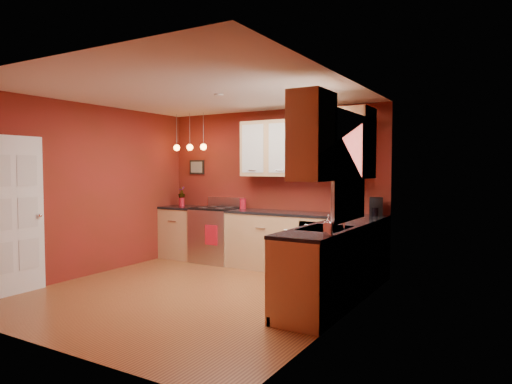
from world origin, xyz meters
The scene contains 27 objects.
floor centered at (0.00, 0.00, 0.00)m, with size 4.20×4.20×0.00m, color #9B5D2D.
ceiling centered at (0.00, 0.00, 2.60)m, with size 4.00×4.20×0.02m, color beige.
wall_back centered at (0.00, 2.10, 1.30)m, with size 4.00×0.02×2.60m, color maroon.
wall_front centered at (0.00, -2.10, 1.30)m, with size 4.00×0.02×2.60m, color maroon.
wall_left centered at (-2.00, 0.00, 1.30)m, with size 0.02×4.20×2.60m, color maroon.
wall_right centered at (2.00, 0.00, 1.30)m, with size 0.02×4.20×2.60m, color maroon.
base_cabinets_back_left centered at (-1.65, 1.80, 0.45)m, with size 0.70×0.60×0.90m, color tan.
base_cabinets_back_right centered at (0.73, 1.80, 0.45)m, with size 2.54×0.60×0.90m, color tan.
base_cabinets_right centered at (1.70, 0.45, 0.45)m, with size 0.60×2.10×0.90m, color tan.
counter_back_left centered at (-1.65, 1.80, 0.92)m, with size 0.70×0.62×0.04m, color black.
counter_back_right centered at (0.73, 1.80, 0.92)m, with size 2.54×0.62×0.04m, color black.
counter_right centered at (1.70, 0.45, 0.92)m, with size 0.62×2.10×0.04m, color black.
gas_range centered at (-0.92, 1.80, 0.48)m, with size 0.76×0.64×1.11m.
dishwasher_front centered at (1.10, 1.51, 0.45)m, with size 0.60×0.02×0.80m, color #ADACB1.
sink centered at (1.70, 0.30, 0.92)m, with size 0.50×0.70×0.33m.
window centered at (1.97, 0.30, 1.69)m, with size 0.06×1.02×1.22m.
door_left_wall centered at (-1.97, -1.20, 1.03)m, with size 0.12×0.82×2.05m.
upper_cabinets_back centered at (0.60, 1.93, 1.95)m, with size 2.00×0.35×0.90m, color tan.
upper_cabinets_right centered at (1.82, 0.32, 1.95)m, with size 0.35×1.95×0.90m, color tan.
wall_picture centered at (-1.55, 2.08, 1.65)m, with size 0.32×0.03×0.26m, color black.
pendant_lights centered at (-1.45, 1.75, 2.01)m, with size 0.71×0.11×0.66m.
red_canister centered at (-0.45, 1.92, 1.03)m, with size 0.12×0.12×0.18m.
red_vase centered at (-1.69, 1.80, 1.02)m, with size 0.10×0.10×0.15m, color #B51322.
flowers centered at (-1.69, 1.80, 1.19)m, with size 0.13×0.13×0.22m, color #B51322.
coffee_maker centered at (1.83, 1.91, 1.06)m, with size 0.22×0.22×0.27m.
soap_pump centered at (1.95, -0.25, 1.04)m, with size 0.09×0.10×0.21m, color white.
dish_towel centered at (-0.79, 1.47, 0.52)m, with size 0.24×0.02×0.33m, color #B51322.
Camera 1 is at (3.67, -4.64, 1.63)m, focal length 32.00 mm.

